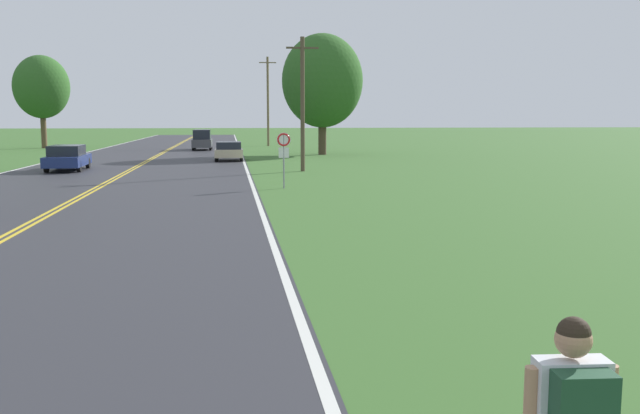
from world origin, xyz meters
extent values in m
cube|color=silver|center=(7.73, 2.31, 1.17)|extent=(0.47, 0.22, 0.64)
sphere|color=tan|center=(7.73, 2.31, 1.62)|extent=(0.23, 0.23, 0.23)
sphere|color=#2D2319|center=(7.73, 2.31, 1.66)|extent=(0.21, 0.21, 0.21)
cylinder|color=gray|center=(7.93, 27.18, 1.16)|extent=(0.07, 0.07, 2.32)
cylinder|color=white|center=(7.93, 27.16, 2.07)|extent=(0.60, 0.02, 0.60)
torus|color=red|center=(7.93, 27.15, 2.07)|extent=(0.55, 0.07, 0.55)
cube|color=white|center=(7.93, 27.16, 1.52)|extent=(0.44, 0.02, 0.44)
cylinder|color=brown|center=(9.74, 36.36, 3.71)|extent=(0.24, 0.24, 7.41)
cube|color=brown|center=(9.74, 36.36, 6.81)|extent=(1.80, 0.12, 0.10)
cylinder|color=brown|center=(9.81, 70.96, 4.67)|extent=(0.24, 0.24, 9.35)
cube|color=brown|center=(9.81, 70.96, 8.75)|extent=(1.80, 0.12, 0.10)
cylinder|color=brown|center=(-12.50, 68.80, 1.86)|extent=(0.53, 0.53, 3.73)
ellipsoid|color=#2D5B23|center=(-12.50, 68.80, 6.00)|extent=(5.35, 5.35, 6.15)
cylinder|color=#473828|center=(13.20, 53.41, 1.59)|extent=(0.65, 0.65, 3.18)
ellipsoid|color=#2D5B23|center=(13.20, 53.41, 5.96)|extent=(6.54, 6.54, 7.52)
cylinder|color=black|center=(-4.44, 40.15, 0.32)|extent=(0.22, 0.64, 0.64)
cylinder|color=black|center=(-2.72, 40.21, 0.32)|extent=(0.22, 0.64, 0.64)
cylinder|color=black|center=(-4.32, 37.17, 0.32)|extent=(0.22, 0.64, 0.64)
cylinder|color=black|center=(-2.60, 37.23, 0.32)|extent=(0.22, 0.64, 0.64)
cube|color=navy|center=(-3.52, 38.69, 0.57)|extent=(2.10, 4.88, 0.58)
cube|color=#1E232D|center=(-3.51, 38.50, 1.15)|extent=(1.79, 2.71, 0.58)
cylinder|color=black|center=(6.47, 45.32, 0.31)|extent=(0.20, 0.62, 0.62)
cylinder|color=black|center=(4.76, 45.33, 0.31)|extent=(0.20, 0.62, 0.62)
cylinder|color=black|center=(6.48, 47.51, 0.31)|extent=(0.20, 0.62, 0.62)
cylinder|color=black|center=(4.77, 47.52, 0.31)|extent=(0.20, 0.62, 0.62)
cube|color=#C1B28E|center=(5.62, 46.42, 0.55)|extent=(1.94, 3.54, 0.55)
cube|color=#1E232D|center=(5.62, 46.42, 1.08)|extent=(1.70, 2.48, 0.50)
cylinder|color=black|center=(3.93, 61.59, 0.31)|extent=(0.20, 0.63, 0.63)
cylinder|color=black|center=(2.38, 61.60, 0.31)|extent=(0.20, 0.63, 0.63)
cylinder|color=black|center=(3.95, 64.49, 0.31)|extent=(0.20, 0.63, 0.63)
cylinder|color=black|center=(2.39, 64.50, 0.31)|extent=(0.20, 0.63, 0.63)
cube|color=#47474C|center=(3.16, 63.04, 0.65)|extent=(1.78, 4.69, 0.73)
cube|color=#1E232D|center=(3.16, 63.04, 1.45)|extent=(1.56, 3.29, 0.88)
camera|label=1|loc=(5.62, -1.52, 2.99)|focal=38.00mm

